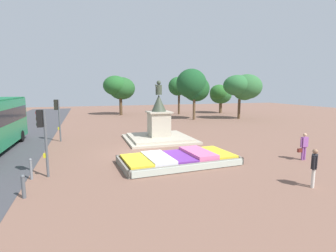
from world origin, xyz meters
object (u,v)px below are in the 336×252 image
at_px(traffic_light_near_crossing, 43,131).
at_px(pedestrian_with_handbag, 304,145).
at_px(flower_planter, 180,159).
at_px(kerb_bollard_mid_a, 31,168).
at_px(kerb_bollard_south, 23,186).
at_px(traffic_light_mid_block, 58,113).
at_px(statue_monument, 159,128).
at_px(pedestrian_near_planter, 314,165).

xyz_separation_m(traffic_light_near_crossing, pedestrian_with_handbag, (14.03, -1.33, -1.33)).
relative_size(flower_planter, pedestrian_with_handbag, 4.16).
bearing_deg(traffic_light_near_crossing, pedestrian_with_handbag, -5.41).
bearing_deg(kerb_bollard_mid_a, kerb_bollard_south, -86.96).
bearing_deg(traffic_light_near_crossing, traffic_light_mid_block, 90.83).
height_order(traffic_light_near_crossing, kerb_bollard_mid_a, traffic_light_near_crossing).
bearing_deg(flower_planter, kerb_bollard_south, -160.59).
distance_m(statue_monument, traffic_light_mid_block, 8.03).
bearing_deg(kerb_bollard_south, traffic_light_near_crossing, 79.10).
bearing_deg(traffic_light_near_crossing, pedestrian_near_planter, -23.75).
bearing_deg(traffic_light_mid_block, flower_planter, -51.09).
xyz_separation_m(traffic_light_near_crossing, traffic_light_mid_block, (-0.13, 8.85, 0.07)).
relative_size(statue_monument, traffic_light_near_crossing, 1.66).
bearing_deg(traffic_light_mid_block, kerb_bollard_mid_a, -92.85).
relative_size(traffic_light_near_crossing, pedestrian_with_handbag, 2.00).
xyz_separation_m(flower_planter, pedestrian_with_handbag, (7.17, -1.52, 0.65)).
xyz_separation_m(traffic_light_mid_block, pedestrian_near_planter, (11.18, -13.71, -1.33)).
distance_m(flower_planter, pedestrian_near_planter, 6.61).
bearing_deg(statue_monument, pedestrian_near_planter, -73.79).
relative_size(traffic_light_near_crossing, pedestrian_near_planter, 1.92).
height_order(flower_planter, pedestrian_near_planter, pedestrian_near_planter).
distance_m(statue_monument, pedestrian_near_planter, 12.41).
bearing_deg(kerb_bollard_mid_a, statue_monument, 41.44).
distance_m(pedestrian_with_handbag, kerb_bollard_mid_a, 14.66).
height_order(pedestrian_with_handbag, pedestrian_near_planter, pedestrian_near_planter).
height_order(statue_monument, pedestrian_near_planter, statue_monument).
distance_m(traffic_light_mid_block, kerb_bollard_mid_a, 9.18).
bearing_deg(kerb_bollard_mid_a, pedestrian_with_handbag, -4.60).
relative_size(statue_monument, pedestrian_with_handbag, 3.32).
bearing_deg(traffic_light_near_crossing, kerb_bollard_south, -100.90).
height_order(kerb_bollard_south, kerb_bollard_mid_a, kerb_bollard_mid_a).
relative_size(statue_monument, pedestrian_near_planter, 3.19).
bearing_deg(pedestrian_with_handbag, kerb_bollard_mid_a, 175.40).
bearing_deg(pedestrian_with_handbag, statue_monument, 127.56).
height_order(statue_monument, traffic_light_near_crossing, statue_monument).
bearing_deg(pedestrian_with_handbag, pedestrian_near_planter, -130.17).
relative_size(flower_planter, statue_monument, 1.25).
distance_m(flower_planter, statue_monument, 6.93).
height_order(flower_planter, pedestrian_with_handbag, pedestrian_with_handbag).
xyz_separation_m(statue_monument, kerb_bollard_south, (-8.04, -9.44, -0.47)).
distance_m(traffic_light_mid_block, pedestrian_near_planter, 17.74).
xyz_separation_m(statue_monument, pedestrian_near_planter, (3.46, -11.91, -0.00)).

